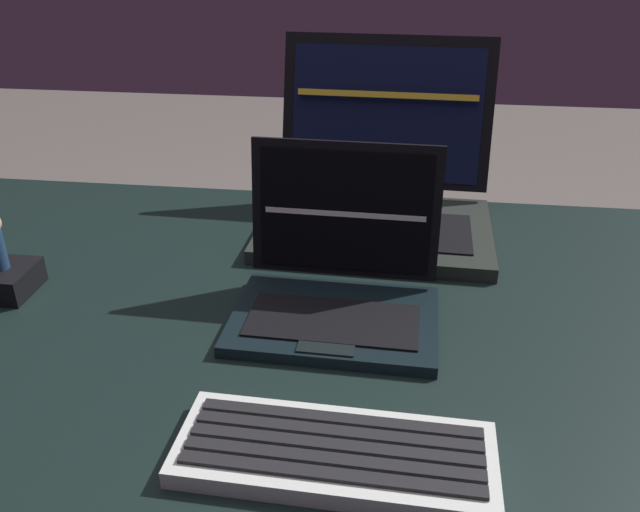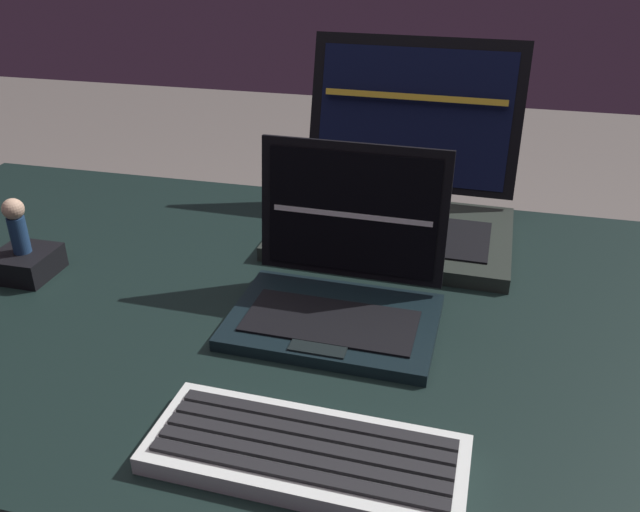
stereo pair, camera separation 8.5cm
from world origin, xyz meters
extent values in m
cube|color=black|center=(0.00, 0.00, 0.70)|extent=(1.60, 0.83, 0.04)
cylinder|color=black|center=(-0.74, 0.36, 0.34)|extent=(0.06, 0.06, 0.68)
cube|color=black|center=(0.05, -0.05, 0.73)|extent=(0.28, 0.20, 0.02)
cube|color=black|center=(0.05, -0.06, 0.74)|extent=(0.23, 0.11, 0.00)
cube|color=black|center=(0.05, -0.12, 0.74)|extent=(0.07, 0.03, 0.00)
cube|color=black|center=(0.06, 0.06, 0.84)|extent=(0.26, 0.04, 0.19)
cube|color=black|center=(0.06, 0.05, 0.84)|extent=(0.24, 0.03, 0.17)
cube|color=silver|center=(0.06, 0.05, 0.84)|extent=(0.22, 0.01, 0.01)
cube|color=#252B26|center=(0.09, 0.24, 0.73)|extent=(0.40, 0.28, 0.02)
cube|color=black|center=(0.09, 0.22, 0.75)|extent=(0.32, 0.16, 0.00)
cube|color=#242929|center=(0.09, 0.13, 0.74)|extent=(0.10, 0.05, 0.00)
cube|color=black|center=(0.10, 0.41, 0.89)|extent=(0.38, 0.10, 0.26)
cube|color=black|center=(0.10, 0.40, 0.89)|extent=(0.34, 0.08, 0.23)
cube|color=yellow|center=(0.10, 0.40, 0.92)|extent=(0.32, 0.01, 0.01)
cube|color=silver|center=(0.08, -0.29, 0.73)|extent=(0.32, 0.13, 0.02)
cube|color=black|center=(0.08, -0.33, 0.74)|extent=(0.29, 0.02, 0.00)
cube|color=black|center=(0.08, -0.31, 0.74)|extent=(0.29, 0.02, 0.00)
cube|color=black|center=(0.08, -0.29, 0.74)|extent=(0.29, 0.02, 0.00)
cube|color=black|center=(0.08, -0.27, 0.74)|extent=(0.29, 0.02, 0.00)
cube|color=black|center=(0.08, -0.25, 0.74)|extent=(0.29, 0.02, 0.00)
cube|color=black|center=(-0.43, -0.02, 0.74)|extent=(0.09, 0.09, 0.04)
camera|label=1|loc=(0.13, -0.78, 1.21)|focal=37.00mm
camera|label=2|loc=(0.21, -0.77, 1.21)|focal=37.00mm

